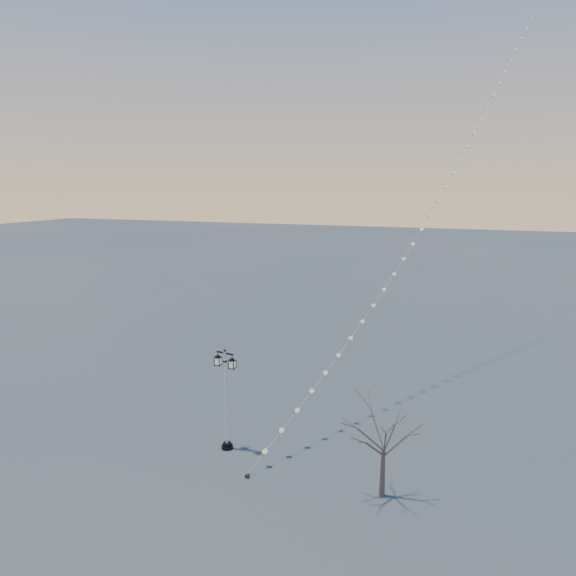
% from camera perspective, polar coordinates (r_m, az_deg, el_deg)
% --- Properties ---
extents(ground, '(300.00, 300.00, 0.00)m').
position_cam_1_polar(ground, '(27.92, -6.65, -17.77)').
color(ground, '#4D504E').
rests_on(ground, ground).
extents(street_lamp, '(1.36, 0.64, 5.42)m').
position_cam_1_polar(street_lamp, '(27.17, -6.88, -11.59)').
color(street_lamp, black).
rests_on(street_lamp, ground).
extents(bare_tree, '(2.53, 2.53, 4.20)m').
position_cam_1_polar(bare_tree, '(23.57, 10.57, -15.67)').
color(bare_tree, brown).
rests_on(bare_tree, ground).
extents(kite_train, '(13.47, 38.84, 30.45)m').
position_cam_1_polar(kite_train, '(39.26, 16.47, 13.17)').
color(kite_train, '#2C231A').
rests_on(kite_train, ground).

